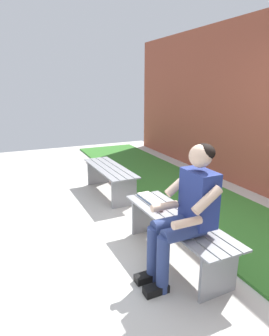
% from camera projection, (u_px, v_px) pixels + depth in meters
% --- Properties ---
extents(ground_plane, '(10.00, 7.00, 0.04)m').
position_uv_depth(ground_plane, '(60.00, 235.00, 3.50)').
color(ground_plane, beige).
extents(grass_strip, '(9.00, 1.49, 0.03)m').
position_uv_depth(grass_strip, '(203.00, 204.00, 4.33)').
color(grass_strip, '#387A2D').
rests_on(grass_strip, ground).
extents(bench_near, '(1.52, 0.48, 0.45)m').
position_uv_depth(bench_near, '(177.00, 228.00, 2.92)').
color(bench_near, gray).
rests_on(bench_near, ground).
extents(bench_far, '(1.40, 0.47, 0.45)m').
position_uv_depth(bench_far, '(110.00, 174.00, 4.67)').
color(bench_far, gray).
rests_on(bench_far, ground).
extents(person_seated, '(0.50, 0.69, 1.26)m').
position_uv_depth(person_seated, '(187.00, 209.00, 2.52)').
color(person_seated, navy).
rests_on(person_seated, ground).
extents(apple, '(0.08, 0.08, 0.08)m').
position_uv_depth(apple, '(161.00, 207.00, 3.03)').
color(apple, red).
rests_on(apple, bench_near).
extents(book_open, '(0.42, 0.17, 0.02)m').
position_uv_depth(book_open, '(151.00, 199.00, 3.34)').
color(book_open, white).
rests_on(book_open, bench_near).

